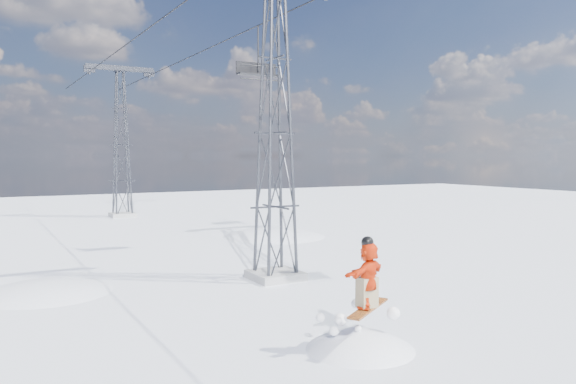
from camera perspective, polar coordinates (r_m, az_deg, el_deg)
ground at (r=14.58m, az=11.18°, el=-14.99°), size 120.00×120.00×0.00m
lift_tower_near at (r=20.94m, az=-1.31°, el=5.92°), size 5.20×1.80×11.43m
lift_tower_far at (r=44.59m, az=-16.58°, el=4.58°), size 5.20×1.80×11.43m
haul_cables at (r=32.16m, az=-11.29°, el=14.72°), size 4.46×51.00×0.06m
lift_chair_mid at (r=27.53m, az=-3.11°, el=12.26°), size 2.10×0.60×2.61m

